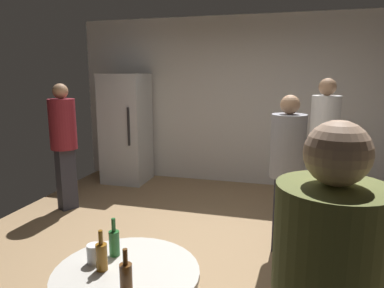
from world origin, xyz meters
TOP-DOWN VIEW (x-y plane):
  - ground_plane at (0.00, 0.00)m, footprint 5.20×5.20m
  - wall_back at (0.00, 2.63)m, footprint 5.32×0.06m
  - refrigerator at (-1.77, 2.20)m, footprint 0.70×0.68m
  - foreground_table at (0.02, -1.51)m, footprint 0.80×0.80m
  - beer_bottle_amber at (-0.11, -1.53)m, footprint 0.06×0.06m
  - beer_bottle_brown at (0.11, -1.68)m, footprint 0.06×0.06m
  - beer_bottle_green at (-0.12, -1.37)m, footprint 0.06×0.06m
  - plastic_cup_white at (-0.19, -1.48)m, footprint 0.08×0.08m
  - person_in_gray_shirt at (0.84, 0.40)m, footprint 0.35×0.35m
  - person_in_maroon_shirt at (-1.99, 0.82)m, footprint 0.46×0.46m
  - person_in_white_shirt at (1.26, 1.36)m, footprint 0.35×0.35m

SIDE VIEW (x-z plane):
  - ground_plane at x=0.00m, z-range -0.10..0.00m
  - foreground_table at x=0.02m, z-range 0.26..1.00m
  - plastic_cup_white at x=-0.19m, z-range 0.73..0.85m
  - beer_bottle_amber at x=-0.11m, z-range 0.70..0.93m
  - beer_bottle_brown at x=0.11m, z-range 0.70..0.93m
  - beer_bottle_green at x=-0.12m, z-range 0.70..0.93m
  - refrigerator at x=-1.77m, z-range 0.00..1.80m
  - person_in_gray_shirt at x=0.84m, z-range 0.13..1.73m
  - person_in_maroon_shirt at x=-1.99m, z-range 0.14..1.82m
  - person_in_white_shirt at x=1.26m, z-range 0.15..1.90m
  - wall_back at x=0.00m, z-range 0.00..2.70m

